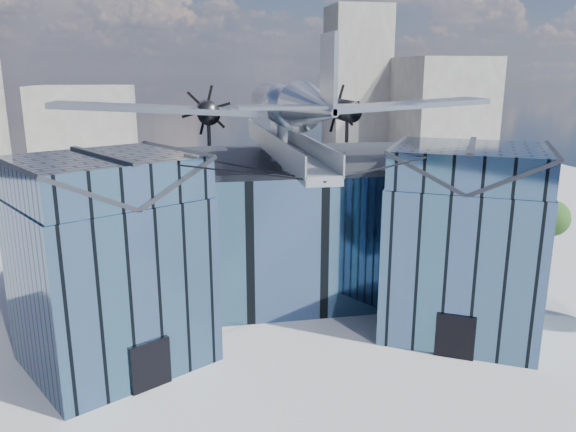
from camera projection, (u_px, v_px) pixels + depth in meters
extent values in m
plane|color=gray|center=(294.00, 335.00, 35.09)|extent=(120.00, 120.00, 0.00)
cube|color=#3D5D7D|center=(271.00, 225.00, 42.45)|extent=(28.00, 14.00, 9.50)
cube|color=#282A30|center=(270.00, 160.00, 41.22)|extent=(28.00, 14.00, 0.40)
cube|color=#3D5D7D|center=(112.00, 281.00, 31.03)|extent=(11.79, 11.43, 9.50)
cube|color=#3D5D7D|center=(103.00, 177.00, 29.57)|extent=(11.56, 11.20, 2.20)
cube|color=#282A30|center=(60.00, 182.00, 28.14)|extent=(7.98, 9.23, 2.40)
cube|color=#282A30|center=(143.00, 172.00, 30.99)|extent=(7.98, 9.23, 2.40)
cube|color=#282A30|center=(102.00, 155.00, 29.28)|extent=(4.30, 7.10, 0.18)
cube|color=black|center=(151.00, 365.00, 28.93)|extent=(2.03, 1.32, 2.60)
cube|color=black|center=(183.00, 263.00, 33.88)|extent=(0.34, 0.34, 9.50)
cube|color=#3D5D7D|center=(463.00, 258.00, 34.86)|extent=(11.79, 11.43, 9.50)
cube|color=#3D5D7D|center=(470.00, 165.00, 33.39)|extent=(11.56, 11.20, 2.20)
cube|color=#282A30|center=(432.00, 163.00, 34.11)|extent=(7.98, 9.23, 2.40)
cube|color=#282A30|center=(511.00, 167.00, 32.68)|extent=(7.98, 9.23, 2.40)
cube|color=#282A30|center=(472.00, 146.00, 33.11)|extent=(4.30, 7.10, 0.18)
cube|color=black|center=(455.00, 337.00, 32.02)|extent=(2.03, 1.32, 2.60)
cube|color=black|center=(390.00, 251.00, 36.29)|extent=(0.34, 0.34, 9.50)
cube|color=#969BA3|center=(284.00, 151.00, 35.64)|extent=(1.80, 21.00, 0.50)
cube|color=#969BA3|center=(270.00, 141.00, 35.31)|extent=(0.08, 21.00, 1.10)
cube|color=#969BA3|center=(297.00, 140.00, 35.64)|extent=(0.08, 21.00, 1.10)
cylinder|color=#969BA3|center=(262.00, 143.00, 44.84)|extent=(0.44, 0.44, 1.35)
cylinder|color=#969BA3|center=(275.00, 154.00, 39.13)|extent=(0.44, 0.44, 1.35)
cylinder|color=#969BA3|center=(285.00, 163.00, 35.33)|extent=(0.44, 0.44, 1.35)
cylinder|color=#969BA3|center=(282.00, 135.00, 35.87)|extent=(0.70, 0.70, 1.40)
cylinder|color=black|center=(206.00, 168.00, 27.47)|extent=(10.55, 6.08, 0.69)
cylinder|color=black|center=(408.00, 162.00, 29.39)|extent=(10.55, 6.08, 0.69)
cylinder|color=black|center=(240.00, 166.00, 33.32)|extent=(6.09, 17.04, 1.19)
cylinder|color=black|center=(337.00, 163.00, 34.42)|extent=(6.09, 17.04, 1.19)
cylinder|color=#A8AEB5|center=(282.00, 104.00, 35.38)|extent=(2.50, 11.00, 2.50)
sphere|color=#A8AEB5|center=(269.00, 100.00, 40.61)|extent=(2.50, 2.50, 2.50)
cube|color=black|center=(271.00, 91.00, 39.49)|extent=(1.60, 1.40, 0.50)
cone|color=#A8AEB5|center=(316.00, 108.00, 26.75)|extent=(2.50, 7.00, 2.50)
cube|color=#A8AEB5|center=(329.00, 74.00, 24.16)|extent=(0.18, 2.40, 3.40)
cube|color=#A8AEB5|center=(327.00, 107.00, 24.61)|extent=(8.00, 1.80, 0.14)
cube|color=#A8AEB5|center=(169.00, 109.00, 35.13)|extent=(14.00, 3.20, 1.08)
cylinder|color=black|center=(208.00, 112.00, 36.21)|extent=(1.44, 3.20, 1.44)
cone|color=black|center=(206.00, 110.00, 37.92)|extent=(0.70, 0.70, 0.70)
cube|color=black|center=(206.00, 110.00, 38.06)|extent=(1.05, 0.06, 3.33)
cube|color=black|center=(206.00, 110.00, 38.06)|extent=(2.53, 0.06, 2.53)
cube|color=black|center=(206.00, 110.00, 38.06)|extent=(3.33, 0.06, 1.05)
cylinder|color=black|center=(209.00, 132.00, 35.94)|extent=(0.24, 0.24, 1.75)
cube|color=#A8AEB5|center=(382.00, 107.00, 37.69)|extent=(14.00, 3.20, 1.08)
cylinder|color=black|center=(345.00, 110.00, 37.88)|extent=(1.44, 3.20, 1.44)
cone|color=black|center=(338.00, 109.00, 39.59)|extent=(0.70, 0.70, 0.70)
cube|color=black|center=(337.00, 108.00, 39.74)|extent=(1.05, 0.06, 3.33)
cube|color=black|center=(337.00, 108.00, 39.74)|extent=(2.53, 0.06, 2.53)
cube|color=black|center=(337.00, 108.00, 39.74)|extent=(3.33, 0.06, 1.05)
cylinder|color=black|center=(347.00, 129.00, 37.62)|extent=(0.24, 0.24, 1.75)
cube|color=gray|center=(439.00, 119.00, 84.31)|extent=(12.00, 14.00, 18.00)
cube|color=gray|center=(86.00, 135.00, 81.99)|extent=(14.00, 10.00, 14.00)
cube|color=gray|center=(356.00, 90.00, 90.99)|extent=(9.00, 9.00, 26.00)
cylinder|color=#312013|center=(549.00, 242.00, 50.13)|extent=(0.43, 0.43, 2.45)
sphere|color=#244518|center=(551.00, 218.00, 49.58)|extent=(4.10, 4.10, 3.21)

